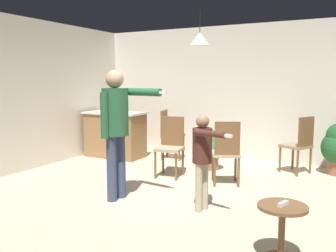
{
  "coord_description": "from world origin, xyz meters",
  "views": [
    {
      "loc": [
        2.07,
        -3.99,
        1.62
      ],
      "look_at": [
        -0.2,
        0.29,
        1.0
      ],
      "focal_mm": 38.82,
      "sensor_mm": 36.0,
      "label": 1
    }
  ],
  "objects_px": {
    "person_child": "(203,152)",
    "dining_chair_near_wall": "(169,132)",
    "dining_chair_centre_back": "(171,144)",
    "dining_chair_by_counter": "(226,150)",
    "side_table_by_couch": "(282,226)",
    "person_adult": "(116,120)",
    "kitchen_counter": "(115,134)",
    "spare_remote_on_table": "(283,204)",
    "potted_plant_corner": "(211,148)",
    "dining_chair_spare": "(300,143)"
  },
  "relations": [
    {
      "from": "side_table_by_couch",
      "to": "dining_chair_by_counter",
      "type": "relative_size",
      "value": 0.52
    },
    {
      "from": "kitchen_counter",
      "to": "spare_remote_on_table",
      "type": "height_order",
      "value": "kitchen_counter"
    },
    {
      "from": "person_child",
      "to": "dining_chair_centre_back",
      "type": "bearing_deg",
      "value": -126.19
    },
    {
      "from": "dining_chair_by_counter",
      "to": "spare_remote_on_table",
      "type": "bearing_deg",
      "value": -83.79
    },
    {
      "from": "side_table_by_couch",
      "to": "potted_plant_corner",
      "type": "xyz_separation_m",
      "value": [
        -1.79,
        2.86,
        0.07
      ]
    },
    {
      "from": "side_table_by_couch",
      "to": "potted_plant_corner",
      "type": "height_order",
      "value": "potted_plant_corner"
    },
    {
      "from": "person_adult",
      "to": "potted_plant_corner",
      "type": "height_order",
      "value": "person_adult"
    },
    {
      "from": "kitchen_counter",
      "to": "dining_chair_centre_back",
      "type": "distance_m",
      "value": 1.92
    },
    {
      "from": "potted_plant_corner",
      "to": "spare_remote_on_table",
      "type": "distance_m",
      "value": 3.39
    },
    {
      "from": "kitchen_counter",
      "to": "dining_chair_near_wall",
      "type": "distance_m",
      "value": 1.16
    },
    {
      "from": "dining_chair_spare",
      "to": "spare_remote_on_table",
      "type": "xyz_separation_m",
      "value": [
        0.34,
        -3.3,
        -0.01
      ]
    },
    {
      "from": "dining_chair_near_wall",
      "to": "potted_plant_corner",
      "type": "bearing_deg",
      "value": 55.26
    },
    {
      "from": "person_child",
      "to": "dining_chair_centre_back",
      "type": "xyz_separation_m",
      "value": [
        -1.11,
        1.28,
        -0.2
      ]
    },
    {
      "from": "dining_chair_centre_back",
      "to": "side_table_by_couch",
      "type": "bearing_deg",
      "value": 128.32
    },
    {
      "from": "dining_chair_by_counter",
      "to": "spare_remote_on_table",
      "type": "height_order",
      "value": "dining_chair_by_counter"
    },
    {
      "from": "person_child",
      "to": "dining_chair_near_wall",
      "type": "relative_size",
      "value": 1.2
    },
    {
      "from": "side_table_by_couch",
      "to": "dining_chair_spare",
      "type": "distance_m",
      "value": 3.31
    },
    {
      "from": "dining_chair_spare",
      "to": "potted_plant_corner",
      "type": "relative_size",
      "value": 1.37
    },
    {
      "from": "person_child",
      "to": "dining_chair_by_counter",
      "type": "relative_size",
      "value": 1.2
    },
    {
      "from": "person_child",
      "to": "side_table_by_couch",
      "type": "bearing_deg",
      "value": 65.77
    },
    {
      "from": "person_child",
      "to": "dining_chair_centre_back",
      "type": "height_order",
      "value": "person_child"
    },
    {
      "from": "dining_chair_near_wall",
      "to": "dining_chair_centre_back",
      "type": "distance_m",
      "value": 1.35
    },
    {
      "from": "dining_chair_near_wall",
      "to": "dining_chair_spare",
      "type": "height_order",
      "value": "same"
    },
    {
      "from": "kitchen_counter",
      "to": "dining_chair_centre_back",
      "type": "relative_size",
      "value": 1.26
    },
    {
      "from": "dining_chair_spare",
      "to": "spare_remote_on_table",
      "type": "height_order",
      "value": "dining_chair_spare"
    },
    {
      "from": "side_table_by_couch",
      "to": "dining_chair_by_counter",
      "type": "distance_m",
      "value": 2.39
    },
    {
      "from": "dining_chair_centre_back",
      "to": "kitchen_counter",
      "type": "bearing_deg",
      "value": -32.9
    },
    {
      "from": "dining_chair_by_counter",
      "to": "dining_chair_centre_back",
      "type": "distance_m",
      "value": 1.01
    },
    {
      "from": "person_adult",
      "to": "person_child",
      "type": "relative_size",
      "value": 1.45
    },
    {
      "from": "person_child",
      "to": "potted_plant_corner",
      "type": "distance_m",
      "value": 2.15
    },
    {
      "from": "person_child",
      "to": "dining_chair_spare",
      "type": "relative_size",
      "value": 1.2
    },
    {
      "from": "dining_chair_near_wall",
      "to": "person_child",
      "type": "bearing_deg",
      "value": 23.31
    },
    {
      "from": "person_adult",
      "to": "spare_remote_on_table",
      "type": "relative_size",
      "value": 13.44
    },
    {
      "from": "dining_chair_centre_back",
      "to": "person_child",
      "type": "bearing_deg",
      "value": 122.92
    },
    {
      "from": "dining_chair_by_counter",
      "to": "potted_plant_corner",
      "type": "relative_size",
      "value": 1.37
    },
    {
      "from": "side_table_by_couch",
      "to": "person_adult",
      "type": "xyz_separation_m",
      "value": [
        -2.3,
        0.7,
        0.76
      ]
    },
    {
      "from": "dining_chair_by_counter",
      "to": "dining_chair_centre_back",
      "type": "relative_size",
      "value": 1.0
    },
    {
      "from": "person_child",
      "to": "kitchen_counter",
      "type": "bearing_deg",
      "value": -113.34
    },
    {
      "from": "person_child",
      "to": "dining_chair_spare",
      "type": "bearing_deg",
      "value": 175.16
    },
    {
      "from": "kitchen_counter",
      "to": "spare_remote_on_table",
      "type": "relative_size",
      "value": 9.69
    },
    {
      "from": "kitchen_counter",
      "to": "dining_chair_centre_back",
      "type": "xyz_separation_m",
      "value": [
        1.74,
        -0.81,
        0.07
      ]
    },
    {
      "from": "person_adult",
      "to": "dining_chair_near_wall",
      "type": "xyz_separation_m",
      "value": [
        -0.58,
        2.61,
        -0.54
      ]
    },
    {
      "from": "side_table_by_couch",
      "to": "spare_remote_on_table",
      "type": "distance_m",
      "value": 0.21
    },
    {
      "from": "person_adult",
      "to": "dining_chair_near_wall",
      "type": "distance_m",
      "value": 2.72
    },
    {
      "from": "dining_chair_near_wall",
      "to": "dining_chair_centre_back",
      "type": "height_order",
      "value": "same"
    },
    {
      "from": "dining_chair_near_wall",
      "to": "spare_remote_on_table",
      "type": "relative_size",
      "value": 7.69
    },
    {
      "from": "side_table_by_couch",
      "to": "potted_plant_corner",
      "type": "bearing_deg",
      "value": 122.05
    },
    {
      "from": "kitchen_counter",
      "to": "person_child",
      "type": "distance_m",
      "value": 3.54
    },
    {
      "from": "spare_remote_on_table",
      "to": "kitchen_counter",
      "type": "bearing_deg",
      "value": 143.46
    },
    {
      "from": "dining_chair_centre_back",
      "to": "spare_remote_on_table",
      "type": "relative_size",
      "value": 7.69
    }
  ]
}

